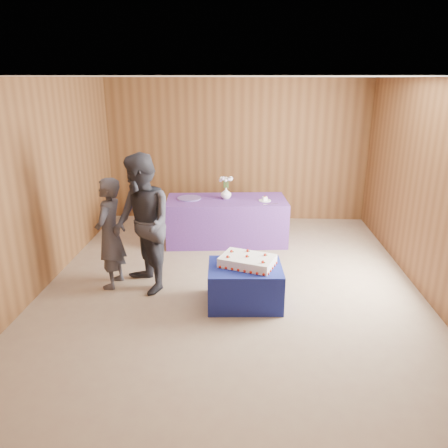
# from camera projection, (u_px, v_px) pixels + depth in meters

# --- Properties ---
(ground) EXTENTS (6.00, 6.00, 0.00)m
(ground) POSITION_uv_depth(u_px,v_px,m) (231.00, 284.00, 5.99)
(ground) COLOR gray
(ground) RESTS_ON ground
(room_shell) EXTENTS (5.04, 6.04, 2.72)m
(room_shell) POSITION_uv_depth(u_px,v_px,m) (232.00, 153.00, 5.41)
(room_shell) COLOR brown
(room_shell) RESTS_ON ground
(cake_table) EXTENTS (0.94, 0.75, 0.50)m
(cake_table) POSITION_uv_depth(u_px,v_px,m) (245.00, 285.00, 5.41)
(cake_table) COLOR navy
(cake_table) RESTS_ON ground
(serving_table) EXTENTS (2.07, 1.07, 0.75)m
(serving_table) POSITION_uv_depth(u_px,v_px,m) (227.00, 220.00, 7.44)
(serving_table) COLOR #633491
(serving_table) RESTS_ON ground
(sheet_cake) EXTENTS (0.77, 0.64, 0.15)m
(sheet_cake) POSITION_uv_depth(u_px,v_px,m) (247.00, 261.00, 5.34)
(sheet_cake) COLOR white
(sheet_cake) RESTS_ON cake_table
(vase) EXTENTS (0.22, 0.22, 0.19)m
(vase) POSITION_uv_depth(u_px,v_px,m) (226.00, 193.00, 7.33)
(vase) COLOR white
(vase) RESTS_ON serving_table
(flower_spray) EXTENTS (0.24, 0.24, 0.18)m
(flower_spray) POSITION_uv_depth(u_px,v_px,m) (226.00, 179.00, 7.25)
(flower_spray) COLOR #286629
(flower_spray) RESTS_ON vase
(platter) EXTENTS (0.54, 0.54, 0.02)m
(platter) POSITION_uv_depth(u_px,v_px,m) (189.00, 198.00, 7.34)
(platter) COLOR #674F9F
(platter) RESTS_ON serving_table
(plate) EXTENTS (0.24, 0.24, 0.01)m
(plate) POSITION_uv_depth(u_px,v_px,m) (265.00, 200.00, 7.22)
(plate) COLOR white
(plate) RESTS_ON serving_table
(cake_slice) EXTENTS (0.09, 0.08, 0.08)m
(cake_slice) POSITION_uv_depth(u_px,v_px,m) (265.00, 198.00, 7.21)
(cake_slice) COLOR white
(cake_slice) RESTS_ON plate
(knife) EXTENTS (0.25, 0.10, 0.00)m
(knife) POSITION_uv_depth(u_px,v_px,m) (270.00, 204.00, 7.03)
(knife) COLOR #AFAFB3
(knife) RESTS_ON serving_table
(guest_left) EXTENTS (0.41, 0.58, 1.49)m
(guest_left) POSITION_uv_depth(u_px,v_px,m) (110.00, 234.00, 5.73)
(guest_left) COLOR #3C3B46
(guest_left) RESTS_ON ground
(guest_right) EXTENTS (1.06, 1.12, 1.82)m
(guest_right) POSITION_uv_depth(u_px,v_px,m) (142.00, 224.00, 5.57)
(guest_right) COLOR #2F2F38
(guest_right) RESTS_ON ground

